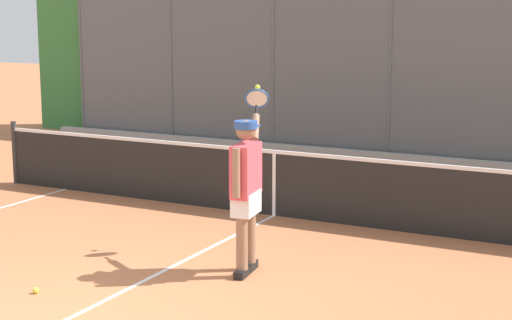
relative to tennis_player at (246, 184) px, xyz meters
name	(u,v)px	position (x,y,z in m)	size (l,w,h in m)	color
fence_backdrop	(400,73)	(0.86, -8.30, 0.64)	(18.34, 1.37, 3.36)	#565B60
tennis_net	(274,182)	(0.86, -2.49, -0.54)	(9.97, 0.09, 1.07)	#2D2D2D
tennis_player	(246,184)	(0.00, 0.00, 0.00)	(0.62, 1.38, 2.03)	black
tennis_ball_near_baseline	(36,291)	(1.63, 1.62, -1.00)	(0.07, 0.07, 0.07)	#C1D138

